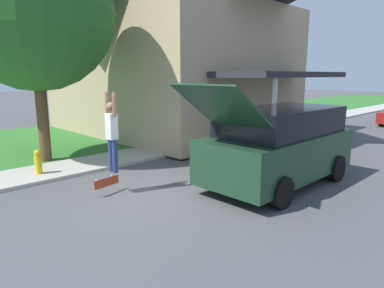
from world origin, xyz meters
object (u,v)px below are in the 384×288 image
(skateboard, at_px, (106,182))
(suv_parked, at_px, (279,145))
(skateboarder, at_px, (112,132))
(lawn_tree_near, at_px, (33,11))
(fire_hydrant, at_px, (38,162))

(skateboard, bearing_deg, suv_parked, 55.77)
(skateboarder, bearing_deg, suv_parked, 56.36)
(lawn_tree_near, xyz_separation_m, skateboarder, (4.23, -0.01, -3.24))
(suv_parked, xyz_separation_m, skateboarder, (-2.36, -3.54, 0.48))
(skateboarder, distance_m, skateboard, 1.27)
(lawn_tree_near, bearing_deg, fire_hydrant, -28.06)
(lawn_tree_near, bearing_deg, skateboarder, -0.18)
(suv_parked, bearing_deg, skateboarder, -123.64)
(lawn_tree_near, height_order, skateboarder, lawn_tree_near)
(suv_parked, relative_size, fire_hydrant, 7.46)
(lawn_tree_near, xyz_separation_m, skateboard, (4.09, -0.15, -4.49))
(suv_parked, height_order, fire_hydrant, suv_parked)
(lawn_tree_near, distance_m, suv_parked, 8.34)
(suv_parked, height_order, skateboard, suv_parked)
(skateboarder, distance_m, fire_hydrant, 3.06)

